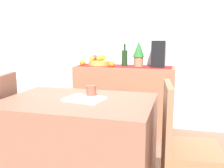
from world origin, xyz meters
The scene contains 17 objects.
ground_plane centered at (0.00, 0.00, -0.01)m, with size 6.40×6.40×0.02m, color #86624F.
room_wall_rear centered at (0.00, 1.18, 1.35)m, with size 6.40×0.06×2.70m, color silver.
sideboard_console centered at (0.00, 0.92, 0.42)m, with size 1.24×0.42×0.84m, color #9A6448.
table_runner centered at (0.00, 0.92, 0.85)m, with size 1.17×0.32×0.01m, color maroon.
fruit_bowl centered at (-0.34, 0.92, 0.88)m, with size 0.27×0.27×0.06m, color gold.
apple_left centered at (-0.33, 0.91, 0.94)m, with size 0.07×0.07×0.07m, color #999B32.
apple_rear centered at (-0.41, 0.97, 0.94)m, with size 0.07×0.07×0.07m, color #A93C2C.
apple_front centered at (-0.31, 1.00, 0.94)m, with size 0.07×0.07×0.07m, color gold.
apple_center centered at (-0.42, 0.88, 0.94)m, with size 0.06×0.06×0.06m, color gold.
wine_bottle centered at (0.00, 0.92, 0.95)m, with size 0.07×0.07×0.28m.
coffee_maker centered at (0.42, 0.92, 1.00)m, with size 0.16×0.18×0.32m, color black.
potted_plant centered at (0.18, 0.92, 1.02)m, with size 0.14×0.14×0.32m.
orange_loose_far centered at (-0.54, 0.86, 0.88)m, with size 0.08×0.08×0.08m, color orange.
orange_loose_mid centered at (-0.14, 0.81, 0.88)m, with size 0.08×0.08×0.08m, color orange.
dining_table centered at (-0.07, -0.44, 0.37)m, with size 1.15×0.78×0.74m, color #9C624C.
open_book centered at (-0.01, -0.44, 0.75)m, with size 0.28×0.21×0.02m, color white.
coffee_cup centered at (0.01, -0.35, 0.79)m, with size 0.08×0.08×0.10m, color brown.
Camera 1 is at (0.67, -2.18, 1.21)m, focal length 40.54 mm.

